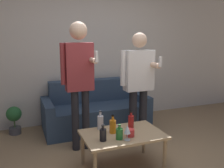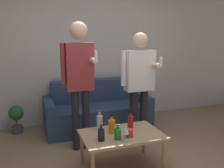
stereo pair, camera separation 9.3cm
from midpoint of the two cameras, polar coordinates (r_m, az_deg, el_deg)
name	(u,v)px [view 1 (the left image)]	position (r m, az deg, el deg)	size (l,w,h in m)	color
wall_back	(90,48)	(4.62, -5.61, 8.15)	(8.00, 0.06, 2.70)	silver
couch	(95,111)	(4.37, -4.45, -6.19)	(1.77, 0.81, 0.80)	#334760
coffee_table	(123,137)	(3.04, 1.56, -12.07)	(0.95, 0.62, 0.45)	tan
bottle_orange	(119,133)	(2.84, 0.75, -11.22)	(0.08, 0.08, 0.17)	#23752D
bottle_green	(131,121)	(3.18, 3.51, -8.46)	(0.07, 0.07, 0.21)	#B21E1E
bottle_dark	(100,122)	(3.11, -3.54, -8.67)	(0.08, 0.08, 0.24)	silver
bottle_yellow	(113,126)	(3.00, -0.72, -9.58)	(0.08, 0.08, 0.22)	orange
bottle_red	(103,134)	(2.80, -3.05, -11.44)	(0.08, 0.08, 0.19)	black
wine_glass_near	(127,130)	(2.80, 2.55, -10.39)	(0.07, 0.07, 0.18)	silver
cup_on_table	(130,133)	(2.93, 3.27, -11.06)	(0.09, 0.09, 0.09)	red
person_standing_left	(79,74)	(3.38, -8.30, 2.23)	(0.44, 0.44, 1.77)	#232328
person_standing_right	(138,79)	(3.68, 5.34, 1.14)	(0.50, 0.42, 1.63)	#232328
potted_plant	(14,118)	(4.38, -22.04, -7.13)	(0.24, 0.24, 0.46)	#4C4C51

